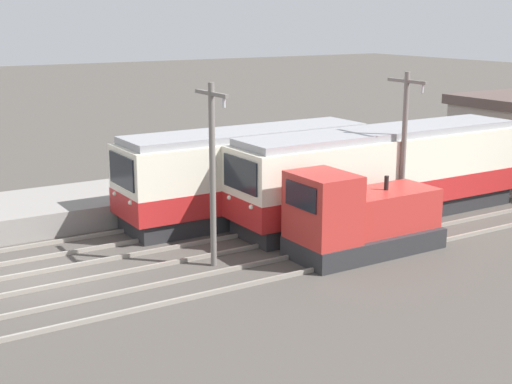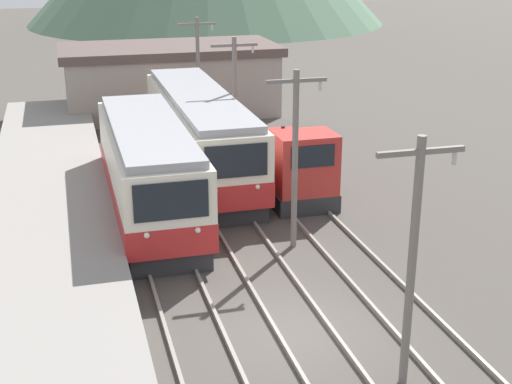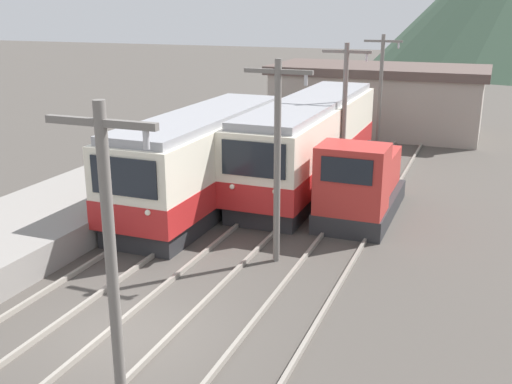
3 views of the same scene
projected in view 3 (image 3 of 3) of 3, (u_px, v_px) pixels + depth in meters
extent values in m
plane|color=#47423D|center=(133.00, 334.00, 14.03)|extent=(200.00, 200.00, 0.00)
cube|color=gray|center=(20.00, 307.00, 15.17)|extent=(0.10, 60.00, 0.14)
cube|color=gray|center=(67.00, 317.00, 14.67)|extent=(0.10, 60.00, 0.14)
cube|color=gray|center=(114.00, 327.00, 14.20)|extent=(0.10, 60.00, 0.14)
cube|color=gray|center=(167.00, 339.00, 13.69)|extent=(0.10, 60.00, 0.14)
cube|color=gray|center=(229.00, 353.00, 13.15)|extent=(0.10, 60.00, 0.14)
cube|color=gray|center=(291.00, 367.00, 12.64)|extent=(0.10, 60.00, 0.14)
cube|color=#28282B|center=(205.00, 197.00, 22.99)|extent=(2.58, 10.14, 0.70)
cube|color=silver|center=(204.00, 155.00, 22.49)|extent=(2.80, 10.57, 2.65)
cube|color=red|center=(204.00, 177.00, 22.74)|extent=(2.84, 10.61, 0.95)
cube|color=black|center=(123.00, 177.00, 17.61)|extent=(2.24, 0.06, 1.16)
sphere|color=silver|center=(104.00, 207.00, 18.17)|extent=(0.18, 0.18, 0.18)
sphere|color=silver|center=(148.00, 213.00, 17.63)|extent=(0.18, 0.18, 0.18)
cube|color=#939399|center=(203.00, 116.00, 22.06)|extent=(2.46, 10.14, 0.28)
cube|color=#28282B|center=(309.00, 175.00, 26.10)|extent=(2.58, 12.60, 0.70)
cube|color=silver|center=(310.00, 137.00, 25.60)|extent=(2.80, 13.12, 2.67)
cube|color=red|center=(310.00, 156.00, 25.85)|extent=(2.84, 13.16, 0.96)
cube|color=black|center=(253.00, 159.00, 19.58)|extent=(2.24, 0.06, 1.18)
sphere|color=silver|center=(232.00, 187.00, 20.14)|extent=(0.18, 0.18, 0.18)
sphere|color=silver|center=(275.00, 192.00, 19.60)|extent=(0.18, 0.18, 0.18)
cube|color=#939399|center=(311.00, 102.00, 25.16)|extent=(2.46, 12.60, 0.28)
cube|color=#28282B|center=(361.00, 205.00, 22.09)|extent=(2.40, 5.49, 0.70)
cube|color=#B22D28|center=(352.00, 179.00, 19.99)|extent=(2.28, 1.76, 2.30)
cube|color=black|center=(347.00, 171.00, 19.04)|extent=(1.68, 0.04, 0.83)
cube|color=#B22D28|center=(368.00, 172.00, 22.56)|extent=(1.92, 3.63, 1.40)
cylinder|color=black|center=(369.00, 147.00, 22.28)|extent=(0.16, 0.16, 0.50)
cylinder|color=slate|center=(113.00, 280.00, 9.95)|extent=(0.20, 0.20, 6.00)
cube|color=slate|center=(100.00, 123.00, 9.17)|extent=(2.00, 0.12, 0.12)
cylinder|color=#B2B2B7|center=(146.00, 139.00, 8.95)|extent=(0.10, 0.10, 0.30)
cylinder|color=slate|center=(277.00, 165.00, 17.24)|extent=(0.20, 0.20, 6.00)
cube|color=slate|center=(278.00, 71.00, 16.46)|extent=(2.00, 0.12, 0.12)
cylinder|color=#B2B2B7|center=(306.00, 80.00, 16.24)|extent=(0.10, 0.10, 0.30)
cylinder|color=slate|center=(344.00, 118.00, 24.53)|extent=(0.20, 0.20, 6.00)
cube|color=slate|center=(347.00, 52.00, 23.75)|extent=(2.00, 0.12, 0.12)
cylinder|color=#B2B2B7|center=(367.00, 57.00, 23.53)|extent=(0.10, 0.10, 0.30)
cylinder|color=slate|center=(380.00, 92.00, 31.82)|extent=(0.20, 0.20, 6.00)
cube|color=slate|center=(383.00, 41.00, 31.04)|extent=(2.00, 0.12, 0.12)
cylinder|color=#B2B2B7|center=(399.00, 45.00, 30.82)|extent=(0.10, 0.10, 0.30)
cube|color=gray|center=(377.00, 103.00, 36.34)|extent=(12.00, 6.00, 3.51)
cube|color=#51423D|center=(379.00, 70.00, 35.75)|extent=(12.60, 6.30, 0.50)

